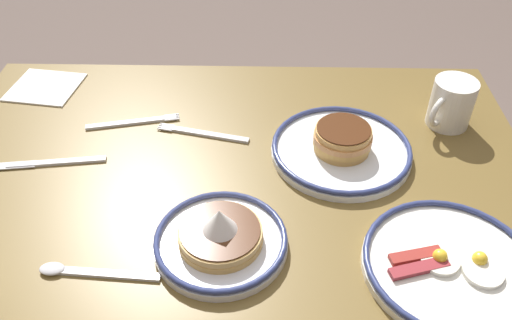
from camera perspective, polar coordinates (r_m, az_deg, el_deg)
The scene contains 10 objects.
dining_table at distance 1.10m, azimuth -2.44°, elevation -6.58°, with size 1.17×0.80×0.74m.
plate_near_main at distance 1.06m, azimuth 9.11°, elevation 1.39°, with size 0.28×0.28×0.06m.
plate_center_pancakes at distance 0.88m, azimuth -3.80°, elevation -8.32°, with size 0.22×0.22×0.08m.
plate_far_companion at distance 0.90m, azimuth 20.01°, elevation -10.50°, with size 0.27×0.27×0.04m.
coffee_mug at distance 1.18m, azimuth 20.09°, elevation 5.73°, with size 0.10×0.10×0.10m.
paper_napkin at distance 1.35m, azimuth -21.59°, elevation 7.24°, with size 0.15×0.14×0.00m, color white.
fork_near at distance 1.11m, azimuth -5.73°, elevation 2.85°, with size 0.19×0.06×0.01m.
fork_far at distance 1.17m, azimuth -12.93°, elevation 3.97°, with size 0.20×0.06×0.01m.
butter_knife at distance 1.11m, azimuth -21.38°, elevation -0.29°, with size 0.22×0.05×0.01m.
tea_spoon at distance 0.89m, azimuth -18.04°, elevation -11.25°, with size 0.19×0.03×0.01m.
Camera 1 is at (-0.06, 0.75, 1.41)m, focal length 37.48 mm.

